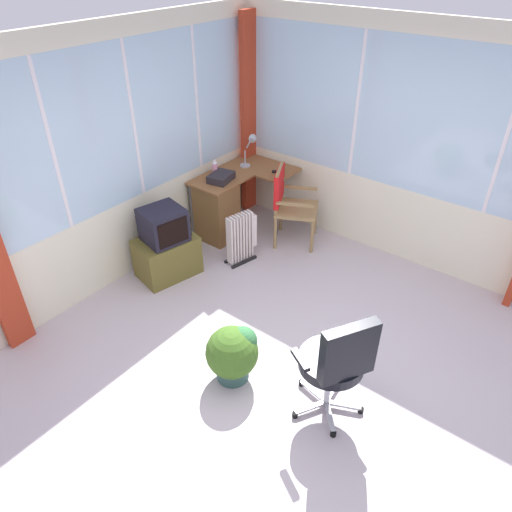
{
  "coord_description": "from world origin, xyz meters",
  "views": [
    {
      "loc": [
        -2.45,
        -1.51,
        3.19
      ],
      "look_at": [
        0.53,
        0.8,
        0.6
      ],
      "focal_mm": 33.3,
      "sensor_mm": 36.0,
      "label": 1
    }
  ],
  "objects_px": {
    "desk_lamp": "(252,145)",
    "tv_remote": "(278,172)",
    "spray_bottle": "(215,168)",
    "tv_on_stand": "(166,246)",
    "potted_plant": "(233,352)",
    "desk": "(219,207)",
    "paper_tray": "(221,177)",
    "office_chair": "(338,360)",
    "wooden_armchair": "(286,197)",
    "space_heater": "(242,237)"
  },
  "relations": [
    {
      "from": "desk",
      "to": "paper_tray",
      "type": "height_order",
      "value": "paper_tray"
    },
    {
      "from": "office_chair",
      "to": "space_heater",
      "type": "distance_m",
      "value": 2.3
    },
    {
      "from": "paper_tray",
      "to": "tv_on_stand",
      "type": "relative_size",
      "value": 0.37
    },
    {
      "from": "desk",
      "to": "desk_lamp",
      "type": "xyz_separation_m",
      "value": [
        0.6,
        -0.04,
        0.61
      ]
    },
    {
      "from": "paper_tray",
      "to": "desk",
      "type": "bearing_deg",
      "value": 117.63
    },
    {
      "from": "tv_remote",
      "to": "space_heater",
      "type": "distance_m",
      "value": 0.99
    },
    {
      "from": "desk_lamp",
      "to": "potted_plant",
      "type": "distance_m",
      "value": 2.86
    },
    {
      "from": "spray_bottle",
      "to": "office_chair",
      "type": "height_order",
      "value": "office_chair"
    },
    {
      "from": "tv_remote",
      "to": "tv_on_stand",
      "type": "relative_size",
      "value": 0.18
    },
    {
      "from": "wooden_armchair",
      "to": "tv_remote",
      "type": "bearing_deg",
      "value": 53.26
    },
    {
      "from": "desk",
      "to": "potted_plant",
      "type": "xyz_separation_m",
      "value": [
        -1.67,
        -1.62,
        -0.12
      ]
    },
    {
      "from": "tv_remote",
      "to": "office_chair",
      "type": "relative_size",
      "value": 0.15
    },
    {
      "from": "spray_bottle",
      "to": "desk_lamp",
      "type": "bearing_deg",
      "value": -16.82
    },
    {
      "from": "desk",
      "to": "office_chair",
      "type": "height_order",
      "value": "office_chair"
    },
    {
      "from": "tv_remote",
      "to": "wooden_armchair",
      "type": "relative_size",
      "value": 0.16
    },
    {
      "from": "spray_bottle",
      "to": "potted_plant",
      "type": "distance_m",
      "value": 2.53
    },
    {
      "from": "desk_lamp",
      "to": "tv_remote",
      "type": "xyz_separation_m",
      "value": [
        0.01,
        -0.39,
        -0.25
      ]
    },
    {
      "from": "desk",
      "to": "tv_remote",
      "type": "relative_size",
      "value": 7.96
    },
    {
      "from": "tv_remote",
      "to": "office_chair",
      "type": "height_order",
      "value": "office_chair"
    },
    {
      "from": "spray_bottle",
      "to": "paper_tray",
      "type": "height_order",
      "value": "spray_bottle"
    },
    {
      "from": "desk_lamp",
      "to": "spray_bottle",
      "type": "height_order",
      "value": "desk_lamp"
    },
    {
      "from": "tv_on_stand",
      "to": "desk_lamp",
      "type": "bearing_deg",
      "value": 1.54
    },
    {
      "from": "spray_bottle",
      "to": "tv_on_stand",
      "type": "relative_size",
      "value": 0.27
    },
    {
      "from": "paper_tray",
      "to": "office_chair",
      "type": "relative_size",
      "value": 0.29
    },
    {
      "from": "tv_on_stand",
      "to": "potted_plant",
      "type": "relative_size",
      "value": 1.58
    },
    {
      "from": "desk",
      "to": "potted_plant",
      "type": "relative_size",
      "value": 2.32
    },
    {
      "from": "office_chair",
      "to": "potted_plant",
      "type": "height_order",
      "value": "office_chair"
    },
    {
      "from": "desk",
      "to": "desk_lamp",
      "type": "bearing_deg",
      "value": -3.93
    },
    {
      "from": "potted_plant",
      "to": "spray_bottle",
      "type": "bearing_deg",
      "value": 44.84
    },
    {
      "from": "desk_lamp",
      "to": "paper_tray",
      "type": "xyz_separation_m",
      "value": [
        -0.58,
        0.01,
        -0.22
      ]
    },
    {
      "from": "tv_remote",
      "to": "office_chair",
      "type": "distance_m",
      "value": 2.94
    },
    {
      "from": "paper_tray",
      "to": "tv_on_stand",
      "type": "bearing_deg",
      "value": -177.06
    },
    {
      "from": "paper_tray",
      "to": "wooden_armchair",
      "type": "height_order",
      "value": "wooden_armchair"
    },
    {
      "from": "desk_lamp",
      "to": "space_heater",
      "type": "xyz_separation_m",
      "value": [
        -0.85,
        -0.52,
        -0.71
      ]
    },
    {
      "from": "tv_on_stand",
      "to": "potted_plant",
      "type": "bearing_deg",
      "value": -114.46
    },
    {
      "from": "potted_plant",
      "to": "office_chair",
      "type": "bearing_deg",
      "value": -78.33
    },
    {
      "from": "desk",
      "to": "space_heater",
      "type": "relative_size",
      "value": 1.96
    },
    {
      "from": "tv_remote",
      "to": "spray_bottle",
      "type": "relative_size",
      "value": 0.69
    },
    {
      "from": "desk",
      "to": "tv_on_stand",
      "type": "bearing_deg",
      "value": -175.1
    },
    {
      "from": "tv_remote",
      "to": "paper_tray",
      "type": "bearing_deg",
      "value": 121.22
    },
    {
      "from": "desk_lamp",
      "to": "wooden_armchair",
      "type": "distance_m",
      "value": 0.81
    },
    {
      "from": "wooden_armchair",
      "to": "potted_plant",
      "type": "distance_m",
      "value": 2.3
    },
    {
      "from": "desk_lamp",
      "to": "tv_on_stand",
      "type": "height_order",
      "value": "desk_lamp"
    },
    {
      "from": "paper_tray",
      "to": "wooden_armchair",
      "type": "relative_size",
      "value": 0.32
    },
    {
      "from": "wooden_armchair",
      "to": "office_chair",
      "type": "height_order",
      "value": "office_chair"
    },
    {
      "from": "potted_plant",
      "to": "space_heater",
      "type": "bearing_deg",
      "value": 36.85
    },
    {
      "from": "desk_lamp",
      "to": "tv_remote",
      "type": "bearing_deg",
      "value": -87.86
    },
    {
      "from": "spray_bottle",
      "to": "paper_tray",
      "type": "distance_m",
      "value": 0.17
    },
    {
      "from": "spray_bottle",
      "to": "tv_on_stand",
      "type": "height_order",
      "value": "spray_bottle"
    },
    {
      "from": "desk_lamp",
      "to": "office_chair",
      "type": "xyz_separation_m",
      "value": [
        -2.09,
        -2.44,
        -0.42
      ]
    }
  ]
}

